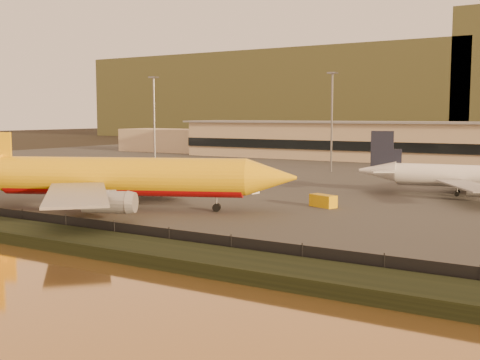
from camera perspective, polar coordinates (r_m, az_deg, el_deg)
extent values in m
plane|color=black|center=(82.67, -6.64, -4.13)|extent=(900.00, 900.00, 0.00)
cube|color=black|center=(70.18, -15.25, -5.57)|extent=(320.00, 7.00, 1.40)
cube|color=#2D2D2D|center=(167.43, 13.76, 0.97)|extent=(320.00, 220.00, 0.20)
cube|color=black|center=(72.81, -12.97, -4.61)|extent=(300.00, 0.05, 2.20)
cube|color=#C8AD8A|center=(195.80, 16.47, 3.41)|extent=(160.00, 22.00, 12.00)
cube|color=black|center=(185.05, 15.57, 2.98)|extent=(160.00, 0.60, 3.00)
cube|color=gray|center=(195.63, 16.53, 5.25)|extent=(164.00, 24.00, 0.60)
cube|color=#C8AD8A|center=(241.75, -5.63, 3.75)|extent=(50.00, 18.00, 9.00)
cylinder|color=slate|center=(173.52, -8.13, 5.43)|extent=(0.50, 0.50, 25.00)
cube|color=slate|center=(173.84, -8.19, 9.62)|extent=(2.20, 2.20, 0.40)
cylinder|color=slate|center=(156.14, 8.69, 5.35)|extent=(0.50, 0.50, 25.00)
cube|color=slate|center=(156.49, 8.77, 10.00)|extent=(2.20, 2.20, 0.40)
cube|color=brown|center=(446.76, 6.16, 7.75)|extent=(260.00, 160.00, 55.00)
cylinder|color=#E0A70B|center=(94.17, -11.13, 0.43)|extent=(37.64, 20.59, 5.58)
cylinder|color=#A4090B|center=(94.27, -11.11, -0.16)|extent=(36.17, 19.04, 4.35)
cone|color=#E0A70B|center=(89.44, 3.01, 0.24)|extent=(9.12, 8.12, 5.58)
cube|color=#E0A70B|center=(108.13, -21.28, 1.30)|extent=(5.86, 5.80, 0.33)
cube|color=gray|center=(108.67, -9.13, 0.70)|extent=(8.19, 24.35, 0.33)
cylinder|color=gray|center=(104.62, -8.28, -0.34)|extent=(7.13, 5.39, 3.07)
cube|color=gray|center=(80.85, -15.22, -1.29)|extent=(22.51, 22.26, 0.33)
cylinder|color=gray|center=(83.41, -12.53, -2.06)|extent=(7.13, 5.39, 3.07)
cylinder|color=black|center=(91.09, -2.23, -2.62)|extent=(1.52, 1.39, 1.23)
cylinder|color=slate|center=(91.00, -2.23, -2.22)|extent=(0.21, 0.21, 2.51)
cylinder|color=black|center=(93.79, -13.89, -2.54)|extent=(1.52, 1.39, 1.23)
cylinder|color=slate|center=(93.70, -13.90, -2.15)|extent=(0.21, 0.21, 2.51)
cylinder|color=black|center=(98.42, -12.82, -2.11)|extent=(1.52, 1.39, 1.23)
cylinder|color=slate|center=(98.34, -12.83, -1.74)|extent=(0.21, 0.21, 2.51)
cylinder|color=white|center=(116.09, 21.39, 0.37)|extent=(28.06, 8.33, 3.86)
cylinder|color=gray|center=(116.15, 21.38, 0.04)|extent=(27.16, 7.37, 3.01)
cone|color=white|center=(117.49, 12.90, 0.85)|extent=(7.48, 4.94, 3.86)
cube|color=black|center=(117.07, 13.32, 2.90)|extent=(4.24, 1.00, 6.76)
cube|color=white|center=(121.04, 13.91, 1.11)|extent=(4.37, 4.21, 0.23)
cube|color=white|center=(113.43, 13.37, 0.80)|extent=(5.11, 5.03, 0.23)
cube|color=gray|center=(126.73, 21.09, 0.53)|extent=(9.07, 18.14, 0.23)
cube|color=gray|center=(105.60, 20.89, -0.51)|extent=(13.66, 17.65, 0.23)
cylinder|color=black|center=(114.77, 19.87, -1.26)|extent=(0.95, 0.80, 0.85)
cylinder|color=slate|center=(114.72, 19.88, -1.04)|extent=(0.20, 0.20, 1.74)
cylinder|color=black|center=(118.22, 19.94, -1.06)|extent=(0.95, 0.80, 0.85)
cylinder|color=slate|center=(118.17, 19.95, -0.84)|extent=(0.20, 0.20, 1.74)
cube|color=#E0A70B|center=(96.36, 7.89, -1.97)|extent=(4.77, 3.37, 1.96)
cube|color=white|center=(112.85, 0.64, -0.70)|extent=(4.91, 2.93, 2.07)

